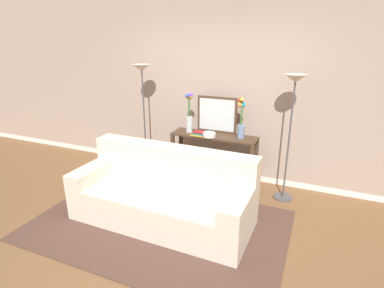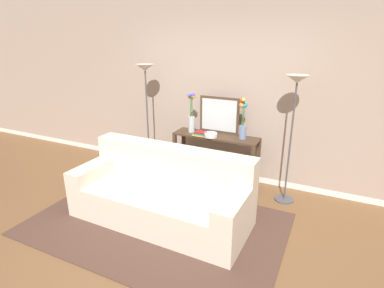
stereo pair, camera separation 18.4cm
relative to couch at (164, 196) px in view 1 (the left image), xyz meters
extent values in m
cube|color=brown|center=(0.26, -0.43, -0.32)|extent=(16.00, 16.00, 0.02)
cube|color=white|center=(0.26, 1.60, -0.27)|extent=(12.00, 0.15, 0.09)
cube|color=tan|center=(0.26, 1.60, 1.17)|extent=(12.00, 0.14, 2.79)
cube|color=#51382D|center=(0.00, -0.16, -0.31)|extent=(3.01, 1.92, 0.01)
cube|color=beige|center=(0.00, -0.06, -0.10)|extent=(2.19, 0.93, 0.42)
cube|color=beige|center=(0.00, 0.25, 0.34)|extent=(2.18, 0.30, 0.46)
cube|color=beige|center=(-0.97, -0.04, -0.01)|extent=(0.26, 0.90, 0.60)
cube|color=beige|center=(0.97, -0.08, -0.01)|extent=(0.26, 0.90, 0.60)
cube|color=#473323|center=(0.22, 1.20, 0.46)|extent=(1.29, 0.35, 0.03)
cube|color=#473323|center=(0.22, 1.20, -0.17)|extent=(1.18, 0.30, 0.01)
cube|color=#473323|center=(-0.40, 1.05, 0.06)|extent=(0.05, 0.05, 0.75)
cube|color=#473323|center=(0.84, 1.05, 0.06)|extent=(0.05, 0.05, 0.75)
cube|color=#473323|center=(-0.40, 1.35, 0.06)|extent=(0.05, 0.05, 0.75)
cube|color=#473323|center=(0.84, 1.35, 0.06)|extent=(0.05, 0.05, 0.75)
cylinder|color=#4C4C51|center=(-0.93, 1.12, -0.30)|extent=(0.26, 0.26, 0.02)
cylinder|color=#4C4C51|center=(-0.93, 1.12, 0.53)|extent=(0.02, 0.02, 1.65)
cone|color=silver|center=(-0.93, 1.12, 1.41)|extent=(0.28, 0.28, 0.10)
cylinder|color=#4C4C51|center=(1.30, 1.12, -0.30)|extent=(0.26, 0.26, 0.02)
cylinder|color=#4C4C51|center=(1.30, 1.12, 0.51)|extent=(0.02, 0.02, 1.61)
cone|color=silver|center=(1.30, 1.12, 1.36)|extent=(0.28, 0.28, 0.10)
cube|color=#473323|center=(0.21, 1.34, 0.74)|extent=(0.62, 0.02, 0.55)
cube|color=silver|center=(0.21, 1.33, 0.74)|extent=(0.55, 0.01, 0.48)
cylinder|color=silver|center=(-0.18, 1.20, 0.59)|extent=(0.10, 0.10, 0.24)
cylinder|color=#3D7538|center=(-0.19, 1.19, 0.87)|extent=(0.01, 0.03, 0.32)
sphere|color=blue|center=(-0.21, 1.19, 1.03)|extent=(0.05, 0.05, 0.05)
cylinder|color=#3D7538|center=(-0.16, 1.19, 0.87)|extent=(0.01, 0.03, 0.31)
sphere|color=gold|center=(-0.14, 1.19, 1.02)|extent=(0.07, 0.07, 0.07)
cylinder|color=#3D7538|center=(-0.16, 1.19, 0.88)|extent=(0.02, 0.03, 0.33)
sphere|color=#6C3ECF|center=(-0.15, 1.18, 1.04)|extent=(0.07, 0.07, 0.07)
cylinder|color=#3D7538|center=(-0.19, 1.20, 0.86)|extent=(0.01, 0.03, 0.29)
sphere|color=red|center=(-0.21, 1.21, 1.00)|extent=(0.05, 0.05, 0.05)
cylinder|color=#3D7538|center=(-0.18, 1.21, 0.87)|extent=(0.04, 0.02, 0.32)
sphere|color=#1DA2DB|center=(-0.19, 1.23, 1.02)|extent=(0.05, 0.05, 0.05)
cylinder|color=#6B84AD|center=(0.62, 1.22, 0.56)|extent=(0.10, 0.10, 0.19)
cylinder|color=#3D7538|center=(0.61, 1.22, 0.81)|extent=(0.01, 0.03, 0.29)
sphere|color=orange|center=(0.59, 1.23, 0.95)|extent=(0.07, 0.07, 0.07)
cylinder|color=#3D7538|center=(0.61, 1.23, 0.81)|extent=(0.01, 0.03, 0.30)
sphere|color=#D75948|center=(0.59, 1.23, 0.96)|extent=(0.05, 0.05, 0.05)
cylinder|color=#3D7538|center=(0.62, 1.24, 0.80)|extent=(0.04, 0.01, 0.29)
sphere|color=#179FDA|center=(0.62, 1.26, 0.95)|extent=(0.07, 0.07, 0.07)
cylinder|color=#3D7538|center=(0.62, 1.21, 0.85)|extent=(0.03, 0.01, 0.38)
sphere|color=#DACA42|center=(0.62, 1.19, 1.04)|extent=(0.06, 0.06, 0.06)
cylinder|color=#3D7538|center=(0.61, 1.23, 0.84)|extent=(0.02, 0.03, 0.36)
sphere|color=red|center=(0.59, 1.24, 1.01)|extent=(0.08, 0.08, 0.08)
cylinder|color=silver|center=(0.18, 1.10, 0.50)|extent=(0.19, 0.19, 0.05)
torus|color=silver|center=(0.18, 1.10, 0.53)|extent=(0.19, 0.19, 0.01)
cube|color=gold|center=(0.01, 1.09, 0.48)|extent=(0.19, 0.15, 0.02)
cube|color=#1E7075|center=(0.02, 1.10, 0.50)|extent=(0.18, 0.14, 0.03)
cube|color=maroon|center=(0.03, 1.09, 0.52)|extent=(0.17, 0.13, 0.01)
cube|color=slate|center=(-0.28, 1.20, -0.26)|extent=(0.05, 0.14, 0.11)
cube|color=gold|center=(-0.23, 1.20, -0.26)|extent=(0.05, 0.14, 0.10)
cube|color=#2D2D33|center=(-0.18, 1.20, -0.26)|extent=(0.05, 0.16, 0.12)
cube|color=tan|center=(-0.14, 1.20, -0.26)|extent=(0.03, 0.18, 0.11)
cube|color=#B77F33|center=(-0.10, 1.20, -0.25)|extent=(0.05, 0.13, 0.13)
cube|color=maroon|center=(-0.06, 1.20, -0.26)|extent=(0.03, 0.13, 0.10)
cube|color=navy|center=(-0.02, 1.20, -0.26)|extent=(0.03, 0.16, 0.12)
cube|color=#BC3328|center=(0.01, 1.20, -0.26)|extent=(0.04, 0.18, 0.10)
cube|color=#6B3360|center=(0.05, 1.20, -0.25)|extent=(0.03, 0.15, 0.12)
cube|color=silver|center=(0.10, 1.20, -0.26)|extent=(0.05, 0.18, 0.10)
camera|label=1|loc=(1.63, -2.96, 1.86)|focal=28.88mm
camera|label=2|loc=(1.80, -2.88, 1.86)|focal=28.88mm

